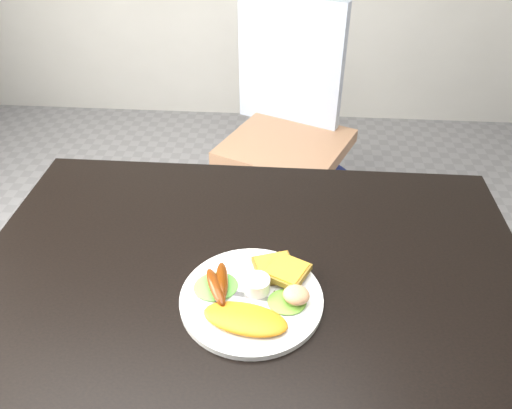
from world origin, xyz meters
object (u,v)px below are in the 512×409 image
(dining_table, at_px, (251,272))
(person, at_px, (325,101))
(plate, at_px, (251,299))
(dining_chair, at_px, (286,147))

(dining_table, bearing_deg, person, 77.44)
(dining_table, xyz_separation_m, plate, (0.01, -0.10, 0.03))
(dining_table, bearing_deg, plate, -85.08)
(plate, bearing_deg, person, 79.27)
(dining_table, relative_size, dining_chair, 2.58)
(dining_table, distance_m, dining_chair, 1.07)
(dining_table, height_order, person, person)
(dining_table, height_order, dining_chair, dining_table)
(dining_table, distance_m, plate, 0.10)
(dining_chair, xyz_separation_m, plate, (-0.05, -1.14, 0.31))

